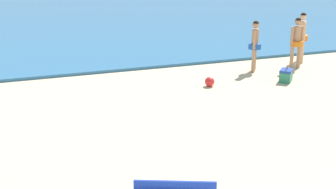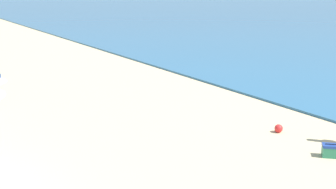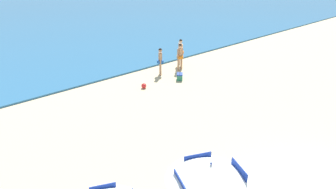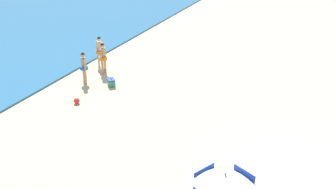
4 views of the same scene
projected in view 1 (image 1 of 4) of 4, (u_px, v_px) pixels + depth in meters
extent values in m
cylinder|color=tan|center=(299.00, 56.00, 16.70)|extent=(0.13, 0.13, 0.86)
cylinder|color=tan|center=(292.00, 57.00, 16.57)|extent=(0.13, 0.13, 0.86)
cylinder|color=orange|center=(296.00, 43.00, 16.50)|extent=(0.43, 0.43, 0.18)
cylinder|color=tan|center=(297.00, 35.00, 16.41)|extent=(0.24, 0.24, 0.61)
cylinder|color=tan|center=(302.00, 35.00, 16.50)|extent=(0.09, 0.09, 0.65)
cylinder|color=tan|center=(292.00, 36.00, 16.33)|extent=(0.09, 0.09, 0.65)
sphere|color=tan|center=(298.00, 22.00, 16.27)|extent=(0.23, 0.23, 0.23)
sphere|color=black|center=(298.00, 21.00, 16.26)|extent=(0.22, 0.22, 0.22)
cylinder|color=tan|center=(253.00, 60.00, 16.15)|extent=(0.12, 0.12, 0.84)
cylinder|color=tan|center=(254.00, 58.00, 16.42)|extent=(0.12, 0.12, 0.84)
cylinder|color=#1E51A3|center=(255.00, 46.00, 16.15)|extent=(0.42, 0.42, 0.18)
cylinder|color=tan|center=(255.00, 38.00, 16.06)|extent=(0.23, 0.23, 0.60)
cylinder|color=tan|center=(254.00, 40.00, 15.88)|extent=(0.09, 0.09, 0.63)
cylinder|color=tan|center=(256.00, 37.00, 16.26)|extent=(0.09, 0.09, 0.63)
sphere|color=tan|center=(256.00, 25.00, 15.93)|extent=(0.23, 0.23, 0.23)
sphere|color=black|center=(256.00, 24.00, 15.92)|extent=(0.21, 0.21, 0.21)
cylinder|color=#D8A87F|center=(302.00, 51.00, 17.35)|extent=(0.13, 0.13, 0.88)
cylinder|color=#D8A87F|center=(299.00, 49.00, 17.65)|extent=(0.13, 0.13, 0.88)
cylinder|color=orange|center=(302.00, 38.00, 17.36)|extent=(0.44, 0.44, 0.18)
cylinder|color=#D8A87F|center=(302.00, 30.00, 17.27)|extent=(0.24, 0.24, 0.63)
cylinder|color=#D8A87F|center=(304.00, 31.00, 17.07)|extent=(0.10, 0.10, 0.66)
cylinder|color=#D8A87F|center=(300.00, 29.00, 17.48)|extent=(0.10, 0.10, 0.66)
sphere|color=#D8A87F|center=(303.00, 17.00, 17.13)|extent=(0.24, 0.24, 0.24)
sphere|color=black|center=(303.00, 16.00, 17.12)|extent=(0.22, 0.22, 0.22)
cube|color=#2D7F5B|center=(286.00, 77.00, 15.16)|extent=(0.58, 0.58, 0.32)
cube|color=navy|center=(286.00, 71.00, 15.09)|extent=(0.59, 0.60, 0.08)
cylinder|color=black|center=(287.00, 69.00, 15.08)|extent=(0.25, 0.26, 0.02)
sphere|color=red|center=(210.00, 82.00, 14.67)|extent=(0.30, 0.30, 0.30)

